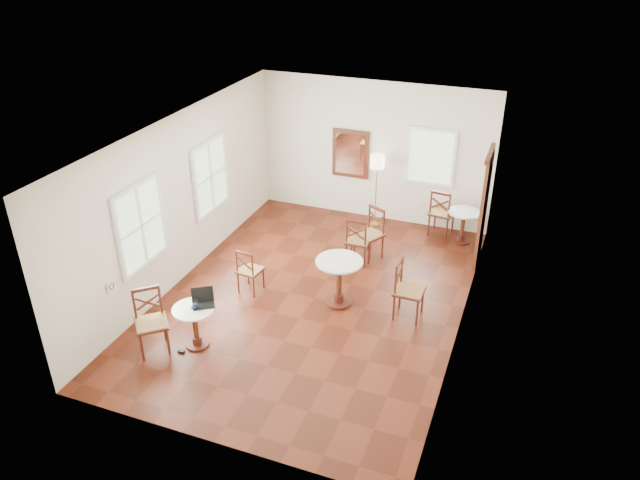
# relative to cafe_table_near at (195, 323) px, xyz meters

# --- Properties ---
(ground) EXTENTS (7.00, 7.00, 0.00)m
(ground) POSITION_rel_cafe_table_near_xyz_m (1.22, 1.85, -0.42)
(ground) COLOR #501B0D
(ground) RESTS_ON ground
(room_shell) EXTENTS (5.02, 7.02, 3.01)m
(room_shell) POSITION_rel_cafe_table_near_xyz_m (1.16, 2.12, 1.47)
(room_shell) COLOR silver
(room_shell) RESTS_ON ground
(cafe_table_near) EXTENTS (0.65, 0.65, 0.68)m
(cafe_table_near) POSITION_rel_cafe_table_near_xyz_m (0.00, 0.00, 0.00)
(cafe_table_near) COLOR #4B1C12
(cafe_table_near) RESTS_ON ground
(cafe_table_mid) EXTENTS (0.80, 0.80, 0.84)m
(cafe_table_mid) POSITION_rel_cafe_table_near_xyz_m (1.67, 1.86, 0.10)
(cafe_table_mid) COLOR #4B1C12
(cafe_table_mid) RESTS_ON ground
(cafe_table_back) EXTENTS (0.64, 0.64, 0.68)m
(cafe_table_back) POSITION_rel_cafe_table_near_xyz_m (3.28, 4.84, -0.00)
(cafe_table_back) COLOR #4B1C12
(cafe_table_back) RESTS_ON ground
(chair_near_a) EXTENTS (0.43, 0.43, 0.85)m
(chair_near_a) POSITION_rel_cafe_table_near_xyz_m (0.09, 1.67, 0.00)
(chair_near_a) COLOR #4B1C12
(chair_near_a) RESTS_ON ground
(chair_near_b) EXTENTS (0.66, 0.66, 1.02)m
(chair_near_b) POSITION_rel_cafe_table_near_xyz_m (-0.56, -0.32, 0.08)
(chair_near_b) COLOR #4B1C12
(chair_near_b) RESTS_ON ground
(chair_mid_a) EXTENTS (0.45, 0.45, 0.96)m
(chair_mid_a) POSITION_rel_cafe_table_near_xyz_m (1.55, 3.30, 0.06)
(chair_mid_a) COLOR #4B1C12
(chair_mid_a) RESTS_ON ground
(chair_mid_b) EXTENTS (0.48, 0.48, 1.02)m
(chair_mid_b) POSITION_rel_cafe_table_near_xyz_m (2.84, 1.90, 0.09)
(chair_mid_b) COLOR #4B1C12
(chair_mid_b) RESTS_ON ground
(chair_back_a) EXTENTS (0.54, 0.54, 1.02)m
(chair_back_a) POSITION_rel_cafe_table_near_xyz_m (2.81, 5.00, 0.09)
(chair_back_a) COLOR #4B1C12
(chair_back_a) RESTS_ON ground
(chair_back_b) EXTENTS (0.63, 0.63, 1.01)m
(chair_back_b) POSITION_rel_cafe_table_near_xyz_m (1.70, 3.59, 0.08)
(chair_back_b) COLOR #4B1C12
(chair_back_b) RESTS_ON ground
(floor_lamp) EXTENTS (0.30, 0.30, 1.56)m
(floor_lamp) POSITION_rel_cafe_table_near_xyz_m (1.40, 5.00, 0.90)
(floor_lamp) COLOR #BF8C3F
(floor_lamp) RESTS_ON ground
(laptop) EXTENTS (0.43, 0.42, 0.24)m
(laptop) POSITION_rel_cafe_table_near_xyz_m (0.07, 0.17, 0.32)
(laptop) COLOR black
(laptop) RESTS_ON cafe_table_near
(mouse) EXTENTS (0.10, 0.07, 0.03)m
(mouse) POSITION_rel_cafe_table_near_xyz_m (0.00, -0.00, 0.28)
(mouse) COLOR black
(mouse) RESTS_ON cafe_table_near
(navy_mug) EXTENTS (0.11, 0.08, 0.09)m
(navy_mug) POSITION_rel_cafe_table_near_xyz_m (0.03, 0.01, 0.30)
(navy_mug) COLOR black
(navy_mug) RESTS_ON cafe_table_near
(water_glass) EXTENTS (0.06, 0.06, 0.10)m
(water_glass) POSITION_rel_cafe_table_near_xyz_m (0.00, 0.07, 0.31)
(water_glass) COLOR white
(water_glass) RESTS_ON cafe_table_near
(power_adapter) EXTENTS (0.10, 0.06, 0.04)m
(power_adapter) POSITION_rel_cafe_table_near_xyz_m (-0.13, -0.25, -0.40)
(power_adapter) COLOR black
(power_adapter) RESTS_ON ground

